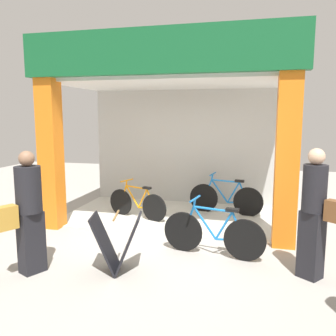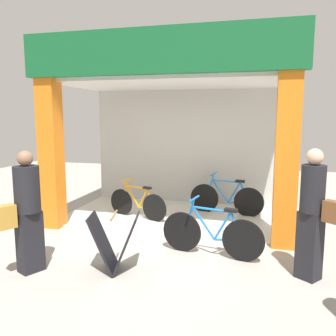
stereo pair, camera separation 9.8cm
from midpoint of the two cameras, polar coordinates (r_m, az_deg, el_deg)
ground_plane at (r=6.58m, az=-1.81°, el=-10.79°), size 17.34×17.34×0.00m
shop_facade at (r=7.49m, az=0.83°, el=6.54°), size 4.87×2.92×3.60m
bicycle_inside_0 at (r=7.54m, az=-5.37°, el=-5.74°), size 1.40×0.55×0.81m
bicycle_inside_1 at (r=7.91m, az=8.94°, el=-4.86°), size 1.63×0.45×0.90m
bicycle_parked_0 at (r=5.60m, az=6.79°, el=-10.44°), size 1.61×0.44×0.90m
sandwich_board_sign at (r=5.08m, az=-8.83°, el=-11.87°), size 0.78×0.63×0.83m
pedestrian_1 at (r=5.04m, az=22.03°, el=-6.70°), size 0.58×0.52×1.75m
pedestrian_2 at (r=5.23m, az=-22.16°, el=-6.45°), size 0.50×0.67×1.70m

